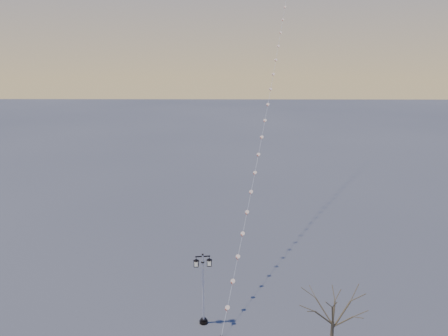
{
  "coord_description": "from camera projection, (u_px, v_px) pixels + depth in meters",
  "views": [
    {
      "loc": [
        -0.16,
        -21.8,
        17.45
      ],
      "look_at": [
        -0.51,
        8.39,
        9.36
      ],
      "focal_mm": 34.09,
      "sensor_mm": 36.0,
      "label": 1
    }
  ],
  "objects": [
    {
      "name": "bare_tree",
      "position": [
        334.0,
        311.0,
        24.48
      ],
      "size": [
        2.75,
        2.75,
        4.56
      ],
      "rotation": [
        0.0,
        0.0,
        0.41
      ],
      "color": "brown",
      "rests_on": "ground"
    },
    {
      "name": "kite_train",
      "position": [
        278.0,
        30.0,
        43.5
      ],
      "size": [
        11.46,
        45.73,
        39.94
      ],
      "rotation": [
        0.0,
        0.0,
        0.01
      ],
      "color": "black",
      "rests_on": "ground"
    },
    {
      "name": "street_lamp",
      "position": [
        203.0,
        285.0,
        27.82
      ],
      "size": [
        1.29,
        0.57,
        5.09
      ],
      "rotation": [
        0.0,
        0.0,
        0.13
      ],
      "color": "black",
      "rests_on": "ground"
    }
  ]
}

